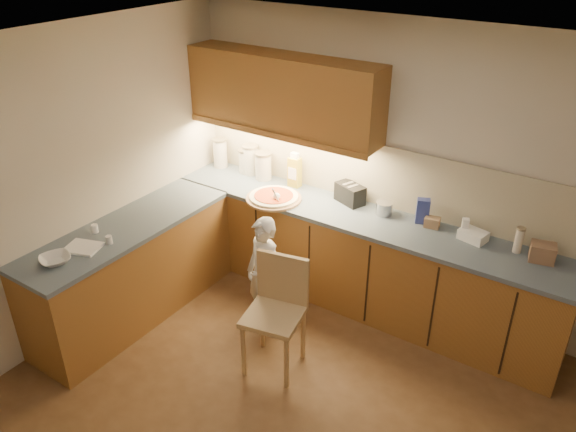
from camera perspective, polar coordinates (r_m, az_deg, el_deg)
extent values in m
cube|color=beige|center=(5.02, 12.81, 4.22)|extent=(4.50, 0.04, 2.60)
cube|color=beige|center=(4.89, -22.53, 2.03)|extent=(0.04, 4.00, 2.60)
cube|color=white|center=(2.89, -0.02, 14.57)|extent=(4.50, 4.00, 0.04)
cube|color=#9A642C|center=(5.30, 6.86, -4.42)|extent=(3.75, 0.60, 0.88)
cube|color=#9A642C|center=(5.28, -15.45, -5.50)|extent=(0.60, 2.00, 0.88)
cube|color=#4B5B6C|center=(5.07, 7.15, -0.03)|extent=(3.77, 0.62, 0.04)
cube|color=#4B5B6C|center=(5.05, -16.11, -1.14)|extent=(0.62, 2.02, 0.04)
cube|color=black|center=(5.83, -7.94, -1.24)|extent=(0.02, 0.01, 0.80)
cube|color=black|center=(5.50, -3.20, -2.96)|extent=(0.02, 0.01, 0.80)
cube|color=black|center=(5.21, 2.13, -4.87)|extent=(0.02, 0.01, 0.80)
cube|color=black|center=(4.98, 8.05, -6.92)|extent=(0.02, 0.01, 0.80)
cube|color=black|center=(4.81, 14.52, -9.05)|extent=(0.02, 0.01, 0.80)
cube|color=black|center=(4.71, 21.43, -11.18)|extent=(0.02, 0.01, 0.80)
cube|color=beige|center=(5.17, 8.81, 4.24)|extent=(3.75, 0.02, 0.58)
cube|color=#9A642C|center=(5.23, -0.54, 12.35)|extent=(1.95, 0.35, 0.70)
cube|color=#9A642C|center=(5.21, -1.62, 8.20)|extent=(1.95, 0.02, 0.06)
cylinder|color=tan|center=(5.28, -1.46, 1.79)|extent=(0.52, 0.52, 0.02)
cylinder|color=#FAEFC4|center=(5.27, -1.46, 1.99)|extent=(0.46, 0.46, 0.02)
cylinder|color=#BC3819|center=(5.27, -1.46, 2.12)|extent=(0.37, 0.37, 0.01)
sphere|color=white|center=(5.19, -1.16, 2.01)|extent=(0.07, 0.07, 0.07)
cylinder|color=white|center=(5.11, -1.18, 1.96)|extent=(0.03, 0.12, 0.21)
imported|color=silver|center=(4.87, -2.47, -6.05)|extent=(0.45, 0.36, 1.09)
cylinder|color=tan|center=(4.58, -4.55, -13.51)|extent=(0.04, 0.04, 0.49)
cylinder|color=tan|center=(4.46, -0.16, -14.72)|extent=(0.04, 0.04, 0.49)
cylinder|color=tan|center=(4.83, -2.62, -10.84)|extent=(0.04, 0.04, 0.49)
cylinder|color=tan|center=(4.72, 1.55, -11.89)|extent=(0.04, 0.04, 0.49)
cube|color=tan|center=(4.47, -1.49, -10.14)|extent=(0.51, 0.51, 0.04)
cube|color=tan|center=(4.48, -0.53, -6.30)|extent=(0.43, 0.13, 0.43)
imported|color=silver|center=(4.68, -22.58, -4.11)|extent=(0.30, 0.30, 0.06)
cylinder|color=silver|center=(5.99, -6.89, 6.31)|extent=(0.15, 0.15, 0.29)
cylinder|color=gray|center=(5.94, -6.98, 7.70)|extent=(0.16, 0.16, 0.02)
cylinder|color=silver|center=(5.83, -4.35, 5.50)|extent=(0.14, 0.14, 0.23)
cylinder|color=gray|center=(5.78, -4.39, 6.65)|extent=(0.14, 0.14, 0.02)
cylinder|color=white|center=(5.79, -3.84, 5.64)|extent=(0.15, 0.15, 0.29)
cylinder|color=tan|center=(5.74, -3.89, 7.06)|extent=(0.16, 0.16, 0.02)
cylinder|color=beige|center=(5.67, -2.52, 5.02)|extent=(0.16, 0.16, 0.26)
cylinder|color=gray|center=(5.61, -2.55, 6.35)|extent=(0.17, 0.17, 0.02)
cube|color=gold|center=(5.49, 0.68, 4.47)|extent=(0.12, 0.09, 0.30)
cube|color=white|center=(5.42, 0.69, 6.18)|extent=(0.08, 0.05, 0.05)
cube|color=black|center=(5.23, 6.32, 2.28)|extent=(0.32, 0.25, 0.18)
cube|color=silver|center=(5.21, 6.12, 3.32)|extent=(0.07, 0.12, 0.00)
cube|color=silver|center=(5.17, 6.62, 3.05)|extent=(0.07, 0.12, 0.00)
cylinder|color=#B2B1B6|center=(5.07, 9.74, 0.73)|extent=(0.15, 0.15, 0.11)
cylinder|color=#B2B1B6|center=(5.04, 9.79, 1.33)|extent=(0.16, 0.16, 0.01)
cube|color=#2F3C8F|center=(4.98, 13.52, 0.51)|extent=(0.13, 0.11, 0.22)
cube|color=tan|center=(4.95, 14.43, -0.63)|extent=(0.14, 0.11, 0.09)
cube|color=white|center=(4.87, 17.52, -1.12)|extent=(0.07, 0.07, 0.16)
cube|color=white|center=(4.85, 18.28, -1.88)|extent=(0.24, 0.19, 0.09)
cylinder|color=white|center=(4.78, 22.38, -2.35)|extent=(0.07, 0.07, 0.21)
cylinder|color=gray|center=(4.72, 22.63, -1.20)|extent=(0.07, 0.07, 0.01)
cube|color=#987152|center=(4.75, 24.44, -3.39)|extent=(0.21, 0.18, 0.14)
cube|color=white|center=(4.80, -20.09, -3.02)|extent=(0.32, 0.29, 0.02)
cylinder|color=white|center=(5.00, -19.03, -1.21)|extent=(0.06, 0.06, 0.07)
cylinder|color=silver|center=(4.79, -17.73, -2.33)|extent=(0.06, 0.06, 0.07)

